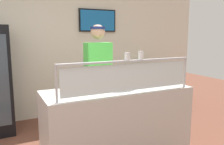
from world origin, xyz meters
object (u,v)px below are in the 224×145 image
object	(u,v)px
pizza_tray	(117,86)
parmesan_shaker	(127,57)
pepper_flake_shaker	(141,56)
pizza_box_stack	(151,69)
pizza_server	(117,85)
worker_figure	(99,76)

from	to	relation	value
pizza_tray	parmesan_shaker	bearing A→B (deg)	-97.70
parmesan_shaker	pepper_flake_shaker	xyz separation A→B (m)	(0.18, 0.00, 0.01)
pizza_tray	pizza_box_stack	bearing A→B (deg)	43.28
parmesan_shaker	pizza_server	bearing A→B (deg)	83.57
worker_figure	pizza_server	bearing A→B (deg)	-91.49
pizza_tray	parmesan_shaker	distance (m)	0.53
parmesan_shaker	worker_figure	distance (m)	1.01
pizza_tray	pizza_server	bearing A→B (deg)	-116.47
pizza_server	pizza_tray	bearing A→B (deg)	68.20
pizza_tray	parmesan_shaker	size ratio (longest dim) A/B	6.21
pizza_server	worker_figure	bearing A→B (deg)	93.18
pepper_flake_shaker	pizza_box_stack	xyz separation A→B (m)	(1.52, 1.90, -0.50)
pizza_server	worker_figure	world-z (taller)	worker_figure
pizza_tray	pepper_flake_shaker	distance (m)	0.55
worker_figure	pizza_box_stack	distance (m)	1.91
pizza_server	pizza_box_stack	world-z (taller)	pizza_server
pizza_tray	pepper_flake_shaker	size ratio (longest dim) A/B	5.43
worker_figure	pizza_tray	bearing A→B (deg)	-90.58
pizza_server	pizza_box_stack	bearing A→B (deg)	48.14
pepper_flake_shaker	worker_figure	xyz separation A→B (m)	(-0.13, 0.94, -0.37)
pizza_server	pepper_flake_shaker	size ratio (longest dim) A/B	2.95
pizza_box_stack	pepper_flake_shaker	bearing A→B (deg)	-128.69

